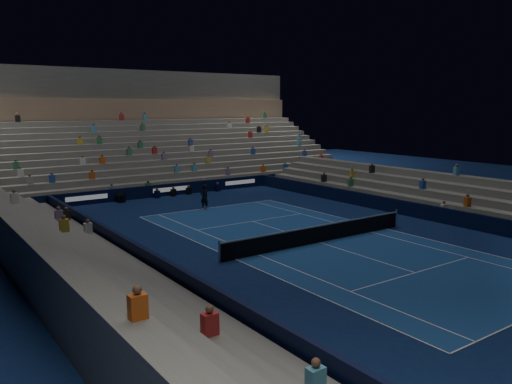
{
  "coord_description": "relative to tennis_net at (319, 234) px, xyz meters",
  "views": [
    {
      "loc": [
        -18.63,
        -20.28,
        7.39
      ],
      "look_at": [
        0.0,
        6.0,
        2.0
      ],
      "focal_mm": 35.94,
      "sensor_mm": 36.0,
      "label": 1
    }
  ],
  "objects": [
    {
      "name": "ground",
      "position": [
        0.0,
        0.0,
        -0.5
      ],
      "size": [
        90.0,
        90.0,
        0.0
      ],
      "primitive_type": "plane",
      "color": "#0B1B46",
      "rests_on": "ground"
    },
    {
      "name": "court_surface",
      "position": [
        0.0,
        0.0,
        -0.5
      ],
      "size": [
        10.97,
        23.77,
        0.01
      ],
      "primitive_type": "cube",
      "color": "navy",
      "rests_on": "ground"
    },
    {
      "name": "sponsor_barrier_far",
      "position": [
        0.0,
        18.5,
        -0.0
      ],
      "size": [
        44.0,
        0.25,
        1.0
      ],
      "primitive_type": "cube",
      "color": "black",
      "rests_on": "ground"
    },
    {
      "name": "sponsor_barrier_east",
      "position": [
        9.7,
        0.0,
        -0.0
      ],
      "size": [
        0.25,
        37.0,
        1.0
      ],
      "primitive_type": "cube",
      "color": "black",
      "rests_on": "ground"
    },
    {
      "name": "sponsor_barrier_west",
      "position": [
        -9.7,
        0.0,
        -0.0
      ],
      "size": [
        0.25,
        37.0,
        1.0
      ],
      "primitive_type": "cube",
      "color": "black",
      "rests_on": "ground"
    },
    {
      "name": "grandstand_main",
      "position": [
        0.0,
        27.9,
        2.87
      ],
      "size": [
        44.0,
        15.2,
        11.2
      ],
      "color": "slate",
      "rests_on": "ground"
    },
    {
      "name": "grandstand_east",
      "position": [
        13.17,
        0.0,
        0.41
      ],
      "size": [
        5.0,
        37.0,
        2.5
      ],
      "color": "slate",
      "rests_on": "ground"
    },
    {
      "name": "grandstand_west",
      "position": [
        -13.17,
        0.0,
        0.41
      ],
      "size": [
        5.0,
        37.0,
        2.5
      ],
      "color": "slate",
      "rests_on": "ground"
    },
    {
      "name": "tennis_net",
      "position": [
        0.0,
        0.0,
        0.0
      ],
      "size": [
        12.9,
        0.1,
        1.1
      ],
      "color": "#B2B2B7",
      "rests_on": "ground"
    },
    {
      "name": "tennis_player",
      "position": [
        -0.61,
        11.61,
        0.41
      ],
      "size": [
        0.73,
        0.55,
        1.84
      ],
      "primitive_type": "imported",
      "rotation": [
        0.0,
        0.0,
        3.31
      ],
      "color": "black",
      "rests_on": "ground"
    },
    {
      "name": "broadcast_camera",
      "position": [
        -4.54,
        17.9,
        -0.16
      ],
      "size": [
        0.67,
        1.05,
        0.67
      ],
      "color": "black",
      "rests_on": "ground"
    }
  ]
}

